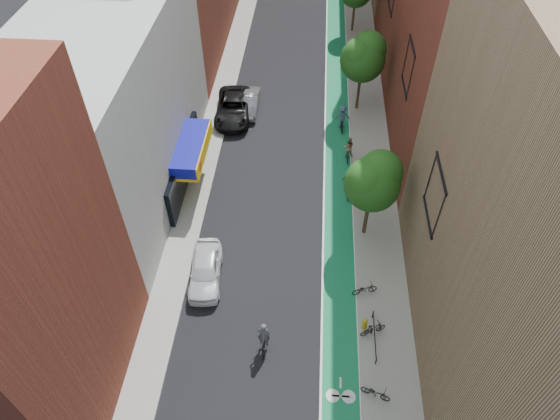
% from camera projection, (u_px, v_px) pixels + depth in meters
% --- Properties ---
extents(ground, '(160.00, 160.00, 0.00)m').
position_uv_depth(ground, '(263.00, 372.00, 25.82)').
color(ground, black).
rests_on(ground, ground).
extents(bike_lane, '(2.00, 68.00, 0.01)m').
position_uv_depth(bike_lane, '(337.00, 95.00, 43.62)').
color(bike_lane, '#157646').
rests_on(bike_lane, ground).
extents(sidewalk_left, '(2.00, 68.00, 0.15)m').
position_uv_depth(sidewalk_left, '(224.00, 90.00, 44.07)').
color(sidewalk_left, gray).
rests_on(sidewalk_left, ground).
extents(sidewalk_right, '(3.00, 68.00, 0.15)m').
position_uv_depth(sidewalk_right, '(366.00, 96.00, 43.44)').
color(sidewalk_right, gray).
rests_on(sidewalk_right, ground).
extents(building_left_white, '(8.00, 20.00, 12.00)m').
position_uv_depth(building_left_white, '(110.00, 110.00, 31.75)').
color(building_left_white, silver).
rests_on(building_left_white, ground).
extents(building_right_near_tan, '(8.00, 20.00, 18.00)m').
position_uv_depth(building_right_near_tan, '(558.00, 243.00, 20.12)').
color(building_right_near_tan, '#8C6B4C').
rests_on(building_right_near_tan, ground).
extents(tree_near, '(3.40, 3.36, 6.42)m').
position_uv_depth(tree_near, '(374.00, 180.00, 29.12)').
color(tree_near, '#332619').
rests_on(tree_near, ground).
extents(tree_mid, '(3.55, 3.53, 6.74)m').
position_uv_depth(tree_mid, '(364.00, 56.00, 38.65)').
color(tree_mid, '#332619').
rests_on(tree_mid, ground).
extents(parked_car_white, '(2.23, 4.67, 1.54)m').
position_uv_depth(parked_car_white, '(205.00, 270.00, 29.44)').
color(parked_car_white, white).
rests_on(parked_car_white, ground).
extents(parked_car_black, '(3.04, 6.07, 1.65)m').
position_uv_depth(parked_car_black, '(233.00, 108.00, 40.89)').
color(parked_car_black, black).
rests_on(parked_car_black, ground).
extents(parked_car_silver, '(1.49, 4.18, 1.37)m').
position_uv_depth(parked_car_silver, '(250.00, 103.00, 41.60)').
color(parked_car_silver, gray).
rests_on(parked_car_silver, ground).
extents(cyclist_lead, '(0.69, 1.58, 2.21)m').
position_uv_depth(cyclist_lead, '(264.00, 340.00, 26.22)').
color(cyclist_lead, black).
rests_on(cyclist_lead, ground).
extents(cyclist_lane_near, '(0.79, 1.48, 1.96)m').
position_uv_depth(cyclist_lane_near, '(348.00, 150.00, 37.02)').
color(cyclist_lane_near, black).
rests_on(cyclist_lane_near, ground).
extents(cyclist_lane_mid, '(1.11, 1.65, 2.16)m').
position_uv_depth(cyclist_lane_mid, '(349.00, 185.00, 34.38)').
color(cyclist_lane_mid, black).
rests_on(cyclist_lane_mid, ground).
extents(cyclist_lane_far, '(1.23, 1.61, 2.18)m').
position_uv_depth(cyclist_lane_far, '(342.00, 119.00, 39.49)').
color(cyclist_lane_far, black).
rests_on(cyclist_lane_far, ground).
extents(parked_bike_near, '(1.61, 1.00, 0.80)m').
position_uv_depth(parked_bike_near, '(376.00, 393.00, 24.49)').
color(parked_bike_near, black).
rests_on(parked_bike_near, sidewalk_right).
extents(parked_bike_mid, '(1.56, 0.99, 0.91)m').
position_uv_depth(parked_bike_mid, '(373.00, 329.00, 26.89)').
color(parked_bike_mid, black).
rests_on(parked_bike_mid, sidewalk_right).
extents(parked_bike_far, '(1.61, 0.97, 0.80)m').
position_uv_depth(parked_bike_far, '(365.00, 289.00, 28.75)').
color(parked_bike_far, black).
rests_on(parked_bike_far, sidewalk_right).
extents(fire_hydrant, '(0.28, 0.28, 0.80)m').
position_uv_depth(fire_hydrant, '(365.00, 323.00, 27.15)').
color(fire_hydrant, gold).
rests_on(fire_hydrant, sidewalk_right).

